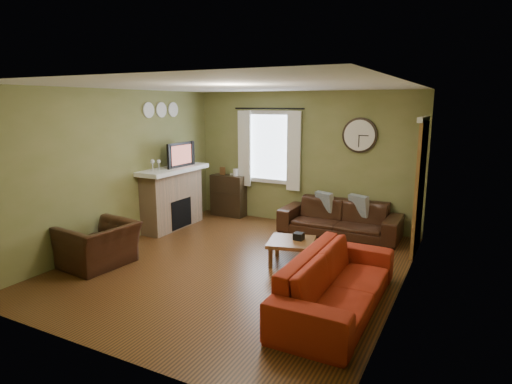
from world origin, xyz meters
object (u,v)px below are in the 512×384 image
at_px(sofa_red, 337,282).
at_px(bookshelf, 228,195).
at_px(armchair, 99,245).
at_px(sofa_brown, 339,218).
at_px(coffee_table, 291,252).

bearing_deg(sofa_red, bookshelf, 47.15).
bearing_deg(sofa_red, armchair, 94.76).
distance_m(sofa_brown, sofa_red, 2.94).
xyz_separation_m(sofa_brown, armchair, (-2.71, -3.12, 0.01)).
height_order(sofa_red, coffee_table, sofa_red).
bearing_deg(bookshelf, sofa_brown, -5.98).
relative_size(bookshelf, sofa_brown, 0.41).
distance_m(bookshelf, coffee_table, 3.04).
bearing_deg(sofa_red, sofa_brown, 16.08).
height_order(bookshelf, sofa_red, bookshelf).
xyz_separation_m(armchair, coffee_table, (2.48, 1.41, -0.14)).
bearing_deg(sofa_brown, sofa_red, -73.92).
xyz_separation_m(bookshelf, armchair, (-0.19, -3.39, -0.12)).
relative_size(bookshelf, armchair, 0.89).
bearing_deg(armchair, sofa_red, 99.95).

